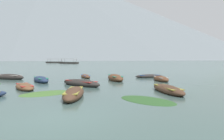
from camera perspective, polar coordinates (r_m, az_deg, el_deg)
ground_plane at (r=1507.51m, az=-2.31°, el=2.89°), size 6000.00×6000.00×0.00m
mountain_2 at (r=1284.66m, az=-16.30°, el=14.10°), size 2023.24×2023.24×505.33m
mountain_3 at (r=1518.12m, az=14.50°, el=9.18°), size 1312.37×1312.37×337.83m
rowboat_0 at (r=14.23m, az=14.98°, el=-5.14°), size 1.61×4.29×0.58m
rowboat_1 at (r=21.41m, az=13.21°, el=-2.38°), size 1.27×3.35×0.63m
rowboat_3 at (r=21.52m, az=0.90°, el=-2.17°), size 1.99×4.49×0.76m
rowboat_5 at (r=12.22m, az=-10.40°, el=-6.32°), size 1.09×4.19×0.64m
rowboat_6 at (r=24.79m, az=-7.23°, el=-1.72°), size 1.74×3.32×0.46m
rowboat_7 at (r=21.31m, az=-18.86°, el=-2.49°), size 2.89×4.15×0.62m
rowboat_8 at (r=17.40m, az=-8.53°, el=-3.55°), size 3.99×3.91×0.63m
rowboat_9 at (r=25.33m, az=-26.28°, el=-1.74°), size 4.08×2.69×0.71m
rowboat_10 at (r=24.97m, az=10.09°, el=-1.69°), size 3.50×1.62×0.48m
rowboat_12 at (r=16.51m, az=-22.76°, el=-4.23°), size 2.69×3.47×0.50m
ferry_0 at (r=125.88m, az=-15.45°, el=2.08°), size 10.16×6.48×2.54m
ferry_1 at (r=104.96m, az=-11.61°, el=1.97°), size 9.43×6.35×2.54m
weed_patch_1 at (r=13.89m, az=-17.45°, el=-6.12°), size 3.89×3.69×0.14m
weed_patch_2 at (r=11.22m, az=9.52°, el=-8.18°), size 3.60×3.86×0.14m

